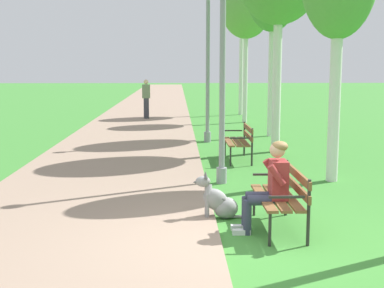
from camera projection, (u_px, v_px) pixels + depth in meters
name	position (u px, v px, depth m)	size (l,w,h in m)	color
ground_plane	(244.00, 245.00, 6.75)	(120.00, 120.00, 0.00)	#3D8433
paved_path	(152.00, 104.00, 30.42)	(3.93, 60.00, 0.04)	gray
park_bench_near	(283.00, 193.00, 7.34)	(0.55, 1.50, 0.85)	brown
park_bench_mid	(240.00, 139.00, 12.65)	(0.55, 1.50, 0.85)	brown
person_seated_on_near_bench	(270.00, 183.00, 7.19)	(0.74, 0.49, 1.25)	#33384C
dog_grey	(219.00, 201.00, 7.89)	(0.83, 0.28, 0.71)	gray
lamp_post_near	(222.00, 71.00, 9.99)	(0.24, 0.24, 4.14)	gray
lamp_post_mid	(208.00, 59.00, 15.40)	(0.24, 0.24, 4.64)	gray
birch_tree_fifth	(246.00, 10.00, 20.46)	(1.88, 1.79, 5.45)	silver
pedestrian_distant	(146.00, 99.00, 22.13)	(0.32, 0.22, 1.65)	#383842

